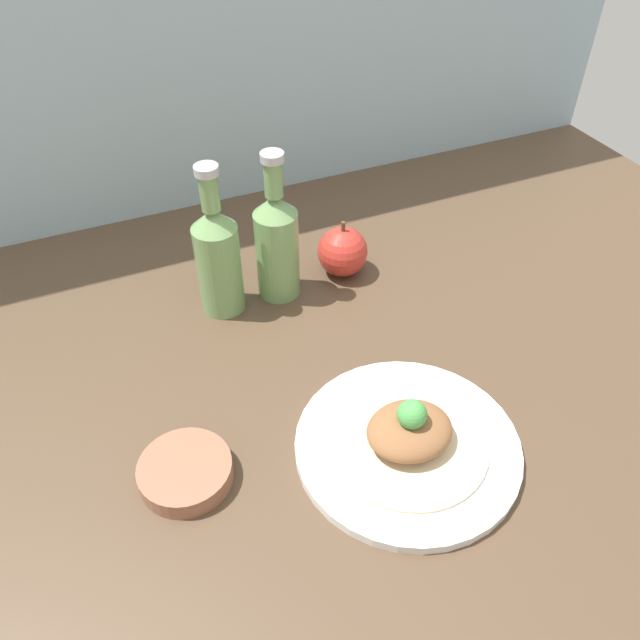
# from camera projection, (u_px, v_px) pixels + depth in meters

# --- Properties ---
(ground_plane) EXTENTS (1.80, 1.10, 0.04)m
(ground_plane) POSITION_uv_depth(u_px,v_px,m) (293.00, 407.00, 0.84)
(ground_plane) COLOR brown
(plate) EXTENTS (0.27, 0.27, 0.02)m
(plate) POSITION_uv_depth(u_px,v_px,m) (407.00, 445.00, 0.76)
(plate) COLOR white
(plate) RESTS_ON ground_plane
(plated_food) EXTENTS (0.19, 0.19, 0.07)m
(plated_food) POSITION_uv_depth(u_px,v_px,m) (409.00, 432.00, 0.74)
(plated_food) COLOR beige
(plated_food) RESTS_ON plate
(cider_bottle_left) EXTENTS (0.07, 0.07, 0.24)m
(cider_bottle_left) POSITION_uv_depth(u_px,v_px,m) (218.00, 257.00, 0.90)
(cider_bottle_left) COLOR #729E5B
(cider_bottle_left) RESTS_ON ground_plane
(cider_bottle_right) EXTENTS (0.07, 0.07, 0.24)m
(cider_bottle_right) POSITION_uv_depth(u_px,v_px,m) (277.00, 242.00, 0.93)
(cider_bottle_right) COLOR #729E5B
(cider_bottle_right) RESTS_ON ground_plane
(apple) EXTENTS (0.08, 0.08, 0.10)m
(apple) POSITION_uv_depth(u_px,v_px,m) (342.00, 252.00, 1.00)
(apple) COLOR red
(apple) RESTS_ON ground_plane
(dipping_bowl) EXTENTS (0.11, 0.11, 0.03)m
(dipping_bowl) POSITION_uv_depth(u_px,v_px,m) (186.00, 472.00, 0.72)
(dipping_bowl) COLOR #996047
(dipping_bowl) RESTS_ON ground_plane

